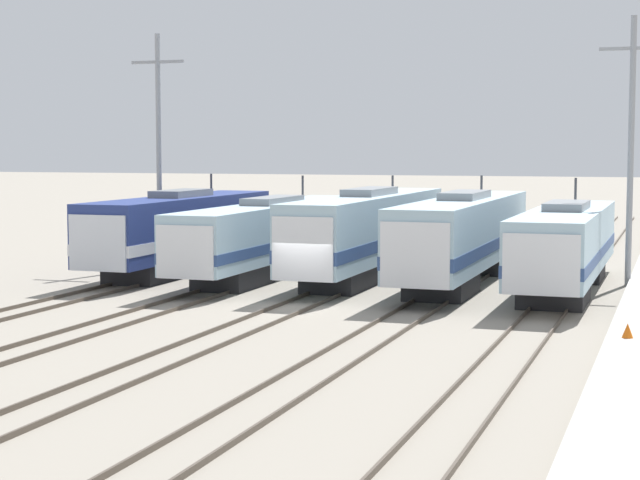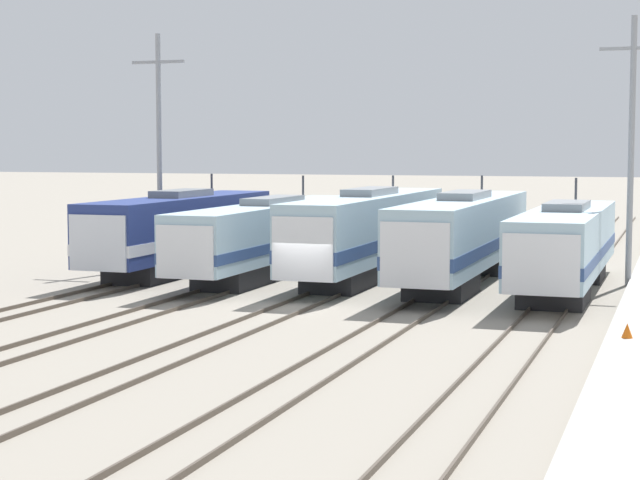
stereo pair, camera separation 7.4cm
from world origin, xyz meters
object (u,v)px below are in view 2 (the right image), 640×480
(locomotive_center_right, at_px, (463,237))
(catenary_tower_left, at_px, (159,144))
(traffic_cone, at_px, (627,331))
(catenary_tower_right, at_px, (631,144))
(locomotive_far_left, at_px, (178,231))
(locomotive_center_left, at_px, (270,235))
(locomotive_center, at_px, (367,232))
(locomotive_far_right, at_px, (565,246))

(locomotive_center_right, xyz_separation_m, catenary_tower_left, (-16.77, 2.06, 4.31))
(locomotive_center_right, xyz_separation_m, traffic_cone, (8.13, -14.05, -1.67))
(catenary_tower_left, height_order, catenary_tower_right, same)
(locomotive_far_left, xyz_separation_m, catenary_tower_right, (21.88, 2.46, 4.36))
(locomotive_center_left, xyz_separation_m, locomotive_center, (4.84, 0.50, 0.23))
(locomotive_far_right, distance_m, catenary_tower_left, 22.36)
(locomotive_center_left, height_order, locomotive_center, locomotive_center)
(locomotive_center, bearing_deg, locomotive_far_left, -174.06)
(locomotive_center_right, bearing_deg, catenary_tower_left, 173.00)
(catenary_tower_left, bearing_deg, locomotive_center, -6.96)
(catenary_tower_right, xyz_separation_m, traffic_cone, (0.77, -16.11, -5.98))
(locomotive_center_left, distance_m, traffic_cone, 22.80)
(catenary_tower_right, bearing_deg, traffic_cone, -87.28)
(locomotive_far_right, relative_size, catenary_tower_right, 1.43)
(locomotive_far_right, bearing_deg, locomotive_center_left, 173.56)
(traffic_cone, bearing_deg, locomotive_far_left, 148.93)
(locomotive_far_left, relative_size, traffic_cone, 35.14)
(locomotive_far_left, xyz_separation_m, traffic_cone, (22.65, -13.65, -1.63))
(locomotive_far_right, bearing_deg, locomotive_center, 167.54)
(locomotive_far_left, distance_m, catenary_tower_right, 22.45)
(locomotive_center_right, height_order, catenary_tower_left, catenary_tower_left)
(catenary_tower_left, bearing_deg, locomotive_far_left, -47.59)
(locomotive_center, bearing_deg, traffic_cone, -48.49)
(locomotive_center, bearing_deg, catenary_tower_left, 173.04)
(locomotive_center_right, height_order, locomotive_far_right, locomotive_center_right)
(locomotive_far_right, bearing_deg, catenary_tower_right, 54.92)
(catenary_tower_left, bearing_deg, locomotive_center_right, -7.00)
(locomotive_center_left, bearing_deg, locomotive_center_right, -0.62)
(locomotive_center, bearing_deg, catenary_tower_right, 6.81)
(locomotive_center_right, relative_size, catenary_tower_right, 1.59)
(locomotive_far_left, distance_m, locomotive_far_right, 19.39)
(locomotive_center, height_order, locomotive_center_right, locomotive_center_right)
(locomotive_far_right, relative_size, traffic_cone, 37.26)
(locomotive_center_left, relative_size, locomotive_center, 1.02)
(locomotive_far_left, xyz_separation_m, locomotive_center_right, (14.52, 0.40, 0.05))
(locomotive_far_right, distance_m, catenary_tower_right, 6.27)
(locomotive_center, bearing_deg, locomotive_far_right, -12.46)
(locomotive_center_right, distance_m, catenary_tower_right, 8.78)
(locomotive_far_right, relative_size, catenary_tower_left, 1.43)
(locomotive_center_right, bearing_deg, locomotive_far_left, -178.41)
(locomotive_center_right, bearing_deg, locomotive_center_left, 179.38)
(locomotive_center_left, bearing_deg, catenary_tower_right, 6.55)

